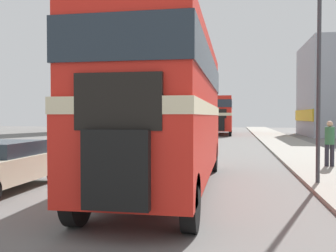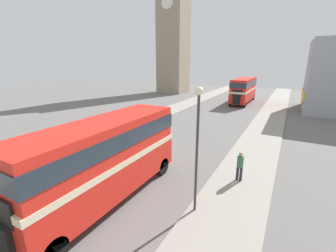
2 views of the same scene
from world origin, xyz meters
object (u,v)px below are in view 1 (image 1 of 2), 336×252
(double_decker_bus, at_px, (168,102))
(church_tower, at_px, (99,8))
(car_parked_near, at_px, (2,165))
(pedestrian_walking, at_px, (330,141))
(car_parked_mid, at_px, (86,146))
(bus_distant, at_px, (221,112))
(street_lamp, at_px, (319,55))

(double_decker_bus, xyz_separation_m, church_tower, (-17.01, 40.05, 14.81))
(car_parked_near, relative_size, pedestrian_walking, 2.27)
(car_parked_mid, relative_size, pedestrian_walking, 2.53)
(double_decker_bus, height_order, pedestrian_walking, double_decker_bus)
(pedestrian_walking, bearing_deg, church_tower, 122.93)
(car_parked_mid, bearing_deg, double_decker_bus, -48.78)
(double_decker_bus, relative_size, church_tower, 0.29)
(pedestrian_walking, bearing_deg, bus_distant, 100.60)
(bus_distant, distance_m, car_parked_near, 34.62)
(bus_distant, xyz_separation_m, car_parked_near, (-5.00, -34.21, -1.80))
(bus_distant, height_order, pedestrian_walking, bus_distant)
(bus_distant, relative_size, street_lamp, 1.83)
(double_decker_bus, distance_m, car_parked_near, 5.07)
(car_parked_near, distance_m, pedestrian_walking, 11.94)
(double_decker_bus, xyz_separation_m, car_parked_near, (-4.65, -0.96, -1.79))
(car_parked_near, height_order, pedestrian_walking, pedestrian_walking)
(bus_distant, relative_size, pedestrian_walking, 5.91)
(double_decker_bus, relative_size, car_parked_near, 2.37)
(bus_distant, height_order, church_tower, church_tower)
(car_parked_near, distance_m, car_parked_mid, 6.39)
(double_decker_bus, xyz_separation_m, bus_distant, (0.36, 33.25, 0.00))
(car_parked_mid, height_order, pedestrian_walking, pedestrian_walking)
(bus_distant, relative_size, car_parked_near, 2.61)
(double_decker_bus, height_order, car_parked_mid, double_decker_bus)
(double_decker_bus, distance_m, bus_distant, 33.25)
(car_parked_mid, bearing_deg, pedestrian_walking, -1.77)
(double_decker_bus, bearing_deg, car_parked_mid, 131.22)
(street_lamp, bearing_deg, car_parked_mid, 155.36)
(car_parked_near, xyz_separation_m, pedestrian_walking, (10.27, 6.07, 0.41))
(car_parked_near, xyz_separation_m, street_lamp, (9.02, 2.21, 3.23))
(pedestrian_walking, bearing_deg, car_parked_near, -149.40)
(pedestrian_walking, height_order, street_lamp, street_lamp)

